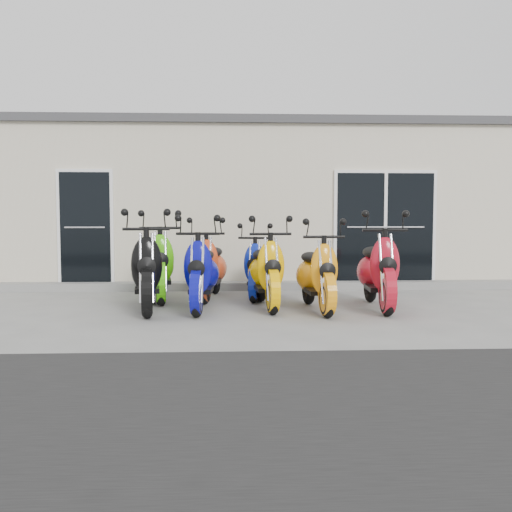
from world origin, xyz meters
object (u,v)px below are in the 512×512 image
object	(u,v)px
scooter_front_orange_a	(266,262)
scooter_back_red	(210,258)
scooter_back_blue	(258,260)
scooter_front_black	(147,260)
scooter_front_orange_b	(317,264)
scooter_front_blue	(201,262)
scooter_front_red	(378,260)
scooter_back_green	(160,255)

from	to	relation	value
scooter_front_orange_a	scooter_back_red	world-z (taller)	scooter_front_orange_a
scooter_back_red	scooter_back_blue	world-z (taller)	scooter_back_red
scooter_front_black	scooter_back_red	xyz separation A→B (m)	(0.91, 1.17, -0.06)
scooter_back_red	scooter_front_orange_b	bearing A→B (deg)	-32.01
scooter_front_blue	scooter_back_red	xyz separation A→B (m)	(0.09, 1.15, -0.02)
scooter_front_orange_a	scooter_back_blue	distance (m)	1.07
scooter_front_red	scooter_front_black	bearing A→B (deg)	-176.08
scooter_front_orange_a	scooter_back_red	distance (m)	1.34
scooter_front_blue	scooter_back_blue	xyz separation A→B (m)	(0.91, 1.22, -0.07)
scooter_front_orange_a	scooter_front_orange_b	world-z (taller)	scooter_front_orange_a
scooter_front_red	scooter_back_green	size ratio (longest dim) A/B	0.99
scooter_front_red	scooter_back_green	xyz separation A→B (m)	(-3.45, 1.07, 0.01)
scooter_front_orange_b	scooter_front_red	size ratio (longest dim) A/B	0.92
scooter_front_orange_b	scooter_back_blue	bearing A→B (deg)	116.55
scooter_front_orange_a	scooter_back_red	xyz separation A→B (m)	(-0.89, 1.00, -0.01)
scooter_back_red	scooter_front_orange_a	bearing A→B (deg)	-41.67
scooter_front_black	scooter_front_orange_b	xyz separation A→B (m)	(2.54, -0.14, -0.07)
scooter_front_orange_b	scooter_back_blue	distance (m)	1.60
scooter_front_blue	scooter_back_green	distance (m)	1.31
scooter_front_black	scooter_front_orange_a	xyz separation A→B (m)	(1.80, 0.17, -0.05)
scooter_front_orange_b	scooter_front_red	distance (m)	0.98
scooter_front_orange_b	scooter_back_blue	xyz separation A→B (m)	(-0.82, 1.37, -0.04)
scooter_back_green	scooter_front_orange_a	bearing A→B (deg)	-35.51
scooter_back_green	scooter_front_orange_b	bearing A→B (deg)	-33.89
scooter_front_orange_a	scooter_front_red	world-z (taller)	scooter_front_red
scooter_back_green	scooter_back_blue	bearing A→B (deg)	-2.63
scooter_front_blue	scooter_back_green	xyz separation A→B (m)	(-0.75, 1.07, 0.04)
scooter_front_orange_b	scooter_back_red	bearing A→B (deg)	137.01
scooter_front_blue	scooter_front_orange_b	distance (m)	1.74
scooter_front_blue	scooter_front_orange_b	bearing A→B (deg)	-2.02
scooter_front_blue	scooter_back_red	distance (m)	1.15
scooter_front_black	scooter_back_green	world-z (taller)	scooter_front_black
scooter_back_blue	scooter_front_orange_b	bearing A→B (deg)	-50.22
scooter_front_black	scooter_back_red	bearing A→B (deg)	44.30
scooter_front_blue	scooter_front_orange_a	world-z (taller)	scooter_front_blue
scooter_front_black	scooter_back_blue	distance (m)	2.12
scooter_back_green	scooter_front_blue	bearing A→B (deg)	-62.54
scooter_back_green	scooter_back_blue	xyz separation A→B (m)	(1.66, 0.14, -0.11)
scooter_back_blue	scooter_back_green	bearing A→B (deg)	-166.20
scooter_front_orange_b	scooter_back_green	distance (m)	2.77
scooter_front_black	scooter_back_red	size ratio (longest dim) A/B	1.09
scooter_front_orange_a	scooter_back_green	distance (m)	1.97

